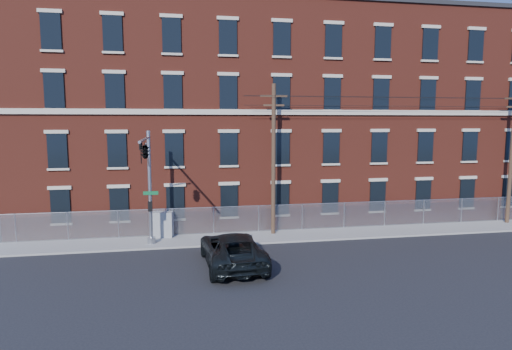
{
  "coord_description": "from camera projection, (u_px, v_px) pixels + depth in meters",
  "views": [
    {
      "loc": [
        -4.28,
        -22.76,
        7.68
      ],
      "look_at": [
        0.53,
        4.0,
        4.34
      ],
      "focal_mm": 30.72,
      "sensor_mm": 36.0,
      "label": 1
    }
  ],
  "objects": [
    {
      "name": "utility_pole_near",
      "position": [
        273.0,
        157.0,
        29.09
      ],
      "size": [
        1.8,
        0.28,
        10.0
      ],
      "color": "#432F21",
      "rests_on": "ground"
    },
    {
      "name": "sidewalk",
      "position": [
        413.0,
        230.0,
        30.91
      ],
      "size": [
        65.0,
        3.0,
        0.12
      ],
      "primitive_type": "cube",
      "color": "gray",
      "rests_on": "ground"
    },
    {
      "name": "pickup_truck",
      "position": [
        232.0,
        249.0,
        23.34
      ],
      "size": [
        3.25,
        6.53,
        1.78
      ],
      "primitive_type": "imported",
      "rotation": [
        0.0,
        0.0,
        3.19
      ],
      "color": "black",
      "rests_on": "ground"
    },
    {
      "name": "traffic_signal_mast",
      "position": [
        146.0,
        163.0,
        24.34
      ],
      "size": [
        0.9,
        6.75,
        7.0
      ],
      "color": "#9EA0A5",
      "rests_on": "ground"
    },
    {
      "name": "mill_building",
      "position": [
        364.0,
        116.0,
        38.64
      ],
      "size": [
        55.3,
        14.32,
        16.3
      ],
      "color": "maroon",
      "rests_on": "ground"
    },
    {
      "name": "ground",
      "position": [
        259.0,
        263.0,
        23.92
      ],
      "size": [
        140.0,
        140.0,
        0.0
      ],
      "primitive_type": "plane",
      "color": "black",
      "rests_on": "ground"
    },
    {
      "name": "utility_pole_mid",
      "position": [
        512.0,
        153.0,
        32.26
      ],
      "size": [
        1.8,
        0.28,
        10.0
      ],
      "color": "#432F21",
      "rests_on": "ground"
    },
    {
      "name": "chain_link_fence",
      "position": [
        404.0,
        212.0,
        32.06
      ],
      "size": [
        59.06,
        0.06,
        1.85
      ],
      "color": "#A5A8AD",
      "rests_on": "ground"
    },
    {
      "name": "utility_cabinet",
      "position": [
        163.0,
        224.0,
        28.73
      ],
      "size": [
        1.44,
        0.9,
        1.67
      ],
      "primitive_type": "cube",
      "rotation": [
        0.0,
        0.0,
        -0.18
      ],
      "color": "gray",
      "rests_on": "sidewalk"
    }
  ]
}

